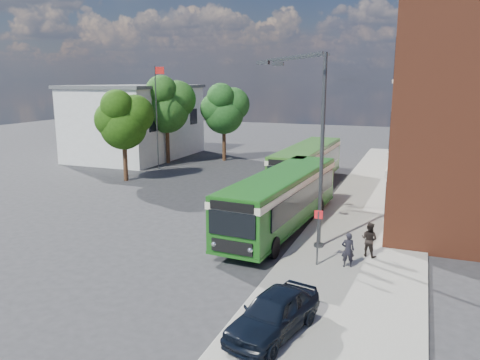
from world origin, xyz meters
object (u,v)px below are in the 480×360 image
at_px(bus_rear, 307,162).
at_px(parked_car, 274,313).
at_px(street_lamp, 314,148).
at_px(bus_front, 282,195).

distance_m(bus_rear, parked_car, 21.55).
relative_size(street_lamp, parked_car, 2.29).
relative_size(bus_front, bus_rear, 1.02).
distance_m(bus_front, bus_rear, 10.67).
xyz_separation_m(bus_rear, parked_car, (4.00, -21.16, -1.01)).
distance_m(street_lamp, bus_rear, 13.78).
bearing_deg(street_lamp, parked_car, -85.19).
bearing_deg(parked_car, street_lamp, 108.08).
relative_size(street_lamp, bus_front, 0.73).
bearing_deg(bus_rear, parked_car, -79.30).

